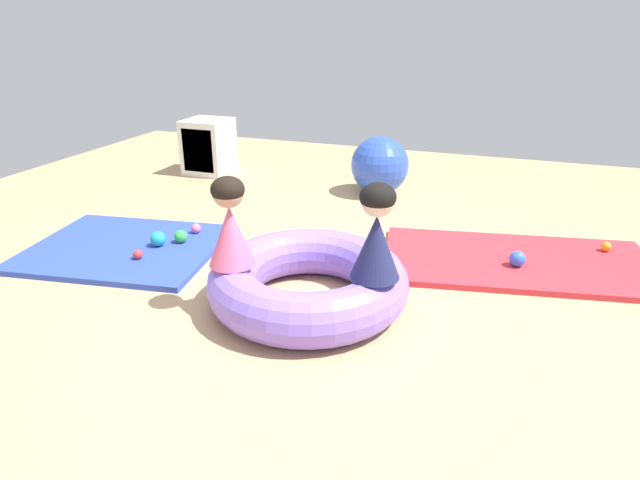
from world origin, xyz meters
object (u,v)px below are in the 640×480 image
object	(u,v)px
exercise_ball_large	(380,165)
play_ball_teal	(158,239)
play_ball_orange	(606,247)
play_ball_blue	(517,259)
child_in_navy	(376,233)
play_ball_green	(181,236)
inflatable_cushion	(308,282)
child_in_pink	(230,223)
storage_cube	(207,147)
play_ball_red	(138,254)
play_ball_pink	(196,228)

from	to	relation	value
exercise_ball_large	play_ball_teal	bearing A→B (deg)	-121.53
play_ball_orange	play_ball_blue	xyz separation A→B (m)	(-0.57, -0.46, 0.02)
child_in_navy	play_ball_green	xyz separation A→B (m)	(-1.56, 0.56, -0.45)
inflatable_cushion	child_in_pink	world-z (taller)	child_in_pink
storage_cube	play_ball_red	bearing A→B (deg)	-71.36
play_ball_teal	storage_cube	bearing A→B (deg)	110.62
child_in_pink	play_ball_red	bearing A→B (deg)	-116.45
play_ball_green	play_ball_red	xyz separation A→B (m)	(-0.11, -0.34, -0.01)
play_ball_blue	exercise_ball_large	world-z (taller)	exercise_ball_large
play_ball_teal	play_ball_pink	bearing A→B (deg)	68.76
child_in_pink	play_ball_pink	bearing A→B (deg)	-144.32
inflatable_cushion	play_ball_pink	size ratio (longest dim) A/B	15.79
child_in_navy	storage_cube	bearing A→B (deg)	150.58
play_ball_pink	play_ball_red	world-z (taller)	play_ball_pink
play_ball_orange	storage_cube	distance (m)	3.83
play_ball_pink	play_ball_orange	bearing A→B (deg)	12.93
child_in_navy	play_ball_green	distance (m)	1.72
play_ball_red	play_ball_blue	bearing A→B (deg)	17.04
play_ball_green	play_ball_red	bearing A→B (deg)	-108.13
play_ball_pink	child_in_navy	bearing A→B (deg)	-25.94
child_in_navy	play_ball_red	bearing A→B (deg)	-172.10
exercise_ball_large	play_ball_orange	bearing A→B (deg)	-26.13
child_in_pink	play_ball_red	world-z (taller)	child_in_pink
inflatable_cushion	play_ball_pink	xyz separation A→B (m)	(-1.15, 0.66, -0.07)
child_in_navy	play_ball_red	xyz separation A→B (m)	(-1.67, 0.22, -0.46)
play_ball_pink	play_ball_red	distance (m)	0.55
play_ball_green	play_ball_teal	bearing A→B (deg)	-136.74
play_ball_orange	exercise_ball_large	bearing A→B (deg)	153.87
play_ball_orange	play_ball_blue	bearing A→B (deg)	-141.33
inflatable_cushion	play_ball_red	distance (m)	1.27
storage_cube	play_ball_blue	bearing A→B (deg)	-24.70
child_in_navy	play_ball_green	size ratio (longest dim) A/B	5.56
child_in_pink	exercise_ball_large	world-z (taller)	child_in_pink
play_ball_teal	play_ball_green	bearing A→B (deg)	43.26
play_ball_orange	exercise_ball_large	size ratio (longest dim) A/B	0.13
inflatable_cushion	child_in_pink	size ratio (longest dim) A/B	2.32
play_ball_red	exercise_ball_large	bearing A→B (deg)	61.48
inflatable_cushion	child_in_pink	xyz separation A→B (m)	(-0.37, -0.20, 0.38)
child_in_navy	exercise_ball_large	world-z (taller)	child_in_navy
play_ball_teal	child_in_navy	bearing A→B (deg)	-15.11
play_ball_green	play_ball_pink	bearing A→B (deg)	89.00
inflatable_cushion	storage_cube	distance (m)	3.04
inflatable_cushion	play_ball_blue	world-z (taller)	inflatable_cushion
child_in_pink	play_ball_green	xyz separation A→B (m)	(-0.79, 0.67, -0.44)
play_ball_orange	play_ball_teal	size ratio (longest dim) A/B	0.64
play_ball_blue	play_ball_teal	size ratio (longest dim) A/B	0.97
play_ball_blue	storage_cube	bearing A→B (deg)	155.30
storage_cube	play_ball_pink	bearing A→B (deg)	-62.54
inflatable_cushion	storage_cube	size ratio (longest dim) A/B	2.05
play_ball_pink	play_ball_teal	world-z (taller)	play_ball_teal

